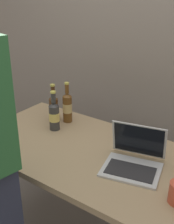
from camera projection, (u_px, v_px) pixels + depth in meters
The scene contains 6 objects.
desk at pixel (84, 163), 1.84m from camera, with size 1.45×0.79×0.77m.
laptop at pixel (134, 158), 1.61m from camera, with size 0.36×0.35×0.22m.
beer_bottle_dark at pixel (54, 108), 2.10m from camera, with size 0.07×0.07×0.28m.
beer_bottle_green at pixel (67, 107), 2.10m from camera, with size 0.07×0.07×0.30m.
beer_bottle_brown at pixel (54, 115), 1.99m from camera, with size 0.07×0.07×0.28m.
back_wall at pixel (153, 39), 2.26m from camera, with size 6.00×0.10×2.60m, color gray.
Camera 1 is at (0.92, -1.25, 1.71)m, focal length 47.17 mm.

